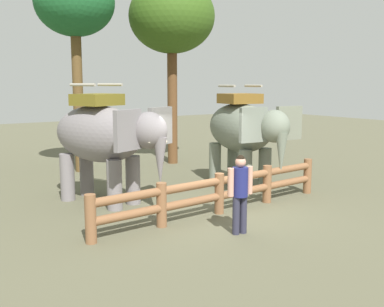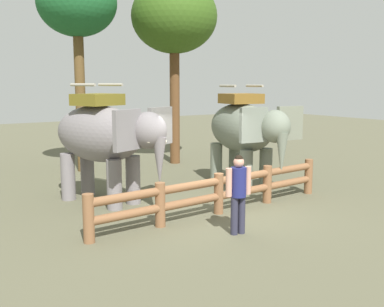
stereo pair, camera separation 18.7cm
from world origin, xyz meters
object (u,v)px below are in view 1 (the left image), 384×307
at_px(log_fence, 219,190).
at_px(tourist_woman_in_black, 240,189).
at_px(elephant_center, 244,130).
at_px(elephant_near_left, 105,137).
at_px(tree_far_left, 75,6).
at_px(tree_far_right, 172,18).

relative_size(log_fence, tourist_woman_in_black, 4.14).
xyz_separation_m(log_fence, tourist_woman_in_black, (-0.59, -1.53, 0.42)).
relative_size(log_fence, elephant_center, 1.92).
bearing_deg(elephant_center, elephant_near_left, 172.12).
height_order(elephant_center, tree_far_left, tree_far_left).
distance_m(log_fence, elephant_center, 3.37).
height_order(elephant_near_left, tree_far_left, tree_far_left).
distance_m(elephant_center, tree_far_right, 6.50).
bearing_deg(log_fence, tourist_woman_in_black, -111.17).
xyz_separation_m(elephant_near_left, tree_far_right, (4.90, 4.47, 4.00)).
xyz_separation_m(log_fence, elephant_near_left, (-1.98, 2.57, 1.26)).
distance_m(elephant_near_left, tree_far_left, 6.54).
bearing_deg(tree_far_right, tree_far_left, 173.62).
bearing_deg(elephant_center, tree_far_right, 84.76).
bearing_deg(elephant_near_left, tourist_woman_in_black, -71.23).
relative_size(log_fence, tree_far_left, 0.99).
relative_size(tourist_woman_in_black, tree_far_right, 0.24).
relative_size(tree_far_left, tree_far_right, 1.00).
height_order(tourist_woman_in_black, tree_far_left, tree_far_left).
height_order(elephant_near_left, tourist_woman_in_black, elephant_near_left).
relative_size(elephant_center, tree_far_left, 0.52).
relative_size(elephant_near_left, tourist_woman_in_black, 2.21).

